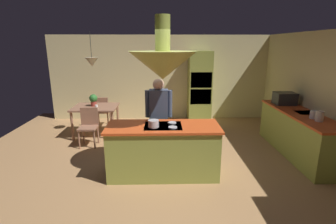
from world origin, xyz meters
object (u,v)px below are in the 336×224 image
Objects in this scene: oven_tower at (200,87)px; potted_plant_on_table at (93,99)px; kitchen_island at (163,150)px; chair_by_back_wall at (102,110)px; person_at_island at (159,114)px; canister_sugar at (314,115)px; cooking_pot_on_cooktop at (153,124)px; chair_facing_island at (89,124)px; cup_on_table at (96,107)px; canister_flour at (320,116)px; dining_table at (96,110)px; microwave_on_counter at (285,98)px.

oven_tower is 3.05m from potted_plant_on_table.
chair_by_back_wall is (-1.70, 2.77, 0.04)m from kitchen_island.
potted_plant_on_table is at bearing 129.16° from kitchen_island.
person_at_island is at bearing -114.60° from oven_tower.
canister_sugar reaches higher than kitchen_island.
chair_facing_island is at bearing 134.54° from cooking_pot_on_cooktop.
cooking_pot_on_cooktop reaches higher than cup_on_table.
potted_plant_on_table is (-1.74, 2.14, 0.47)m from kitchen_island.
person_at_island is at bearing 84.31° from cooking_pot_on_cooktop.
cup_on_table is 2.49m from cooking_pot_on_cooktop.
potted_plant_on_table reaches higher than cup_on_table.
canister_sugar is at bearing 90.00° from canister_flour.
canister_flour is (4.54, -2.58, 0.51)m from chair_by_back_wall.
canister_sugar reaches higher than chair_by_back_wall.
chair_by_back_wall is 5.16m from canister_sugar.
cup_on_table is (0.09, -0.89, 0.30)m from chair_by_back_wall.
person_at_island is 2.94m from canister_sugar.
oven_tower is 23.29× the size of cup_on_table.
person_at_island is at bearing 96.94° from kitchen_island.
oven_tower is 3.05m from dining_table.
canister_flour is 1.35m from microwave_on_counter.
dining_table is 5.70× the size of canister_flour.
dining_table is 12.10× the size of cup_on_table.
person_at_island reaches higher than microwave_on_counter.
oven_tower reaches higher than dining_table.
kitchen_island is 21.78× the size of cup_on_table.
kitchen_island is at bearing -172.66° from canister_sugar.
cup_on_table is at bearing 141.63° from person_at_island.
dining_table is at bearing 157.14° from canister_flour.
potted_plant_on_table is 1.57× the size of canister_flour.
canister_sugar is at bearing -5.83° from person_at_island.
canister_flour reaches higher than chair_by_back_wall.
canister_flour reaches higher than canister_sugar.
cup_on_table is at bearing 125.91° from cooking_pot_on_cooktop.
person_at_island reaches higher than chair_by_back_wall.
chair_by_back_wall is at bearing 118.01° from cooking_pot_on_cooktop.
dining_table is at bearing 128.99° from kitchen_island.
potted_plant_on_table is 4.63m from microwave_on_counter.
person_at_island is 3.56× the size of microwave_on_counter.
chair_by_back_wall is 2.90× the size of potted_plant_on_table.
canister_flour is at bearing -9.30° from person_at_island.
person_at_island reaches higher than potted_plant_on_table.
canister_flour reaches higher than dining_table.
oven_tower is 3.38m from chair_facing_island.
dining_table is at bearing -43.51° from potted_plant_on_table.
microwave_on_counter is at bearing 90.00° from canister_sugar.
potted_plant_on_table is at bearing 93.57° from chair_facing_island.
potted_plant_on_table is 3.33× the size of cup_on_table.
microwave_on_counter reaches higher than cup_on_table.
oven_tower is at bearing 32.85° from chair_facing_island.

